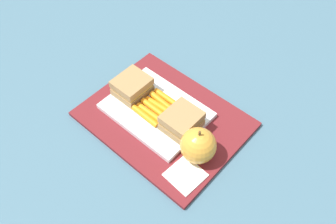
% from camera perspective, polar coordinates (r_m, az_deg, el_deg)
% --- Properties ---
extents(ground_plane, '(2.40, 2.40, 0.00)m').
position_cam_1_polar(ground_plane, '(0.85, -0.63, -1.32)').
color(ground_plane, '#42667A').
extents(lunchbag_mat, '(0.36, 0.28, 0.01)m').
position_cam_1_polar(lunchbag_mat, '(0.85, -0.63, -1.11)').
color(lunchbag_mat, maroon).
rests_on(lunchbag_mat, ground_plane).
extents(food_tray, '(0.23, 0.17, 0.01)m').
position_cam_1_polar(food_tray, '(0.85, -1.89, 0.23)').
color(food_tray, white).
rests_on(food_tray, lunchbag_mat).
extents(sandwich_half_left, '(0.07, 0.08, 0.04)m').
position_cam_1_polar(sandwich_half_left, '(0.87, -5.72, 4.07)').
color(sandwich_half_left, '#9E7A4C').
rests_on(sandwich_half_left, food_tray).
extents(sandwich_half_right, '(0.07, 0.08, 0.04)m').
position_cam_1_polar(sandwich_half_right, '(0.80, 2.18, -1.43)').
color(sandwich_half_right, '#9E7A4C').
rests_on(sandwich_half_right, food_tray).
extents(carrot_sticks_bundle, '(0.08, 0.09, 0.02)m').
position_cam_1_polar(carrot_sticks_bundle, '(0.84, -1.88, 0.76)').
color(carrot_sticks_bundle, orange).
rests_on(carrot_sticks_bundle, food_tray).
extents(apple, '(0.08, 0.08, 0.09)m').
position_cam_1_polar(apple, '(0.76, 4.81, -5.31)').
color(apple, gold).
rests_on(apple, lunchbag_mat).
extents(paper_napkin, '(0.07, 0.07, 0.00)m').
position_cam_1_polar(paper_napkin, '(0.76, 2.77, -9.94)').
color(paper_napkin, white).
rests_on(paper_napkin, lunchbag_mat).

